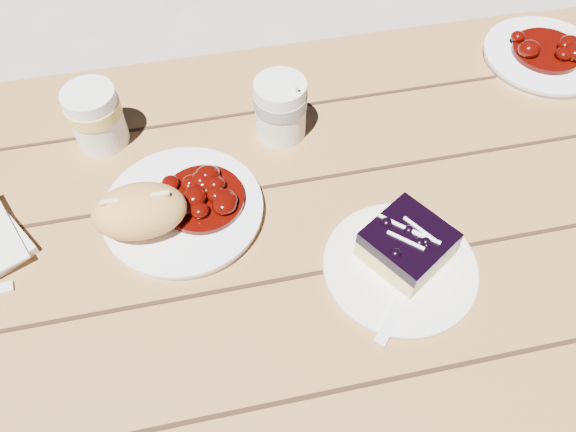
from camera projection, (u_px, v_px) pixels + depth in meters
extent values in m
plane|color=#9C968D|center=(279.00, 397.00, 1.41)|extent=(60.00, 60.00, 0.00)
cube|color=brown|center=(272.00, 241.00, 0.82)|extent=(2.00, 0.80, 0.05)
cube|color=brown|center=(226.00, 91.00, 1.42)|extent=(1.80, 0.25, 0.04)
cube|color=brown|center=(494.00, 111.00, 1.70)|extent=(0.06, 0.06, 0.42)
cylinder|color=white|center=(184.00, 211.00, 0.81)|extent=(0.22, 0.22, 0.02)
ellipsoid|color=tan|center=(140.00, 211.00, 0.76)|extent=(0.13, 0.09, 0.07)
cylinder|color=white|center=(400.00, 268.00, 0.76)|extent=(0.20, 0.20, 0.01)
cube|color=#F2D784|center=(406.00, 249.00, 0.75)|extent=(0.13, 0.13, 0.03)
cube|color=black|center=(409.00, 238.00, 0.73)|extent=(0.13, 0.13, 0.02)
cylinder|color=white|center=(280.00, 109.00, 0.87)|extent=(0.08, 0.08, 0.10)
cylinder|color=white|center=(544.00, 57.00, 1.01)|extent=(0.21, 0.21, 0.02)
cylinder|color=white|center=(96.00, 117.00, 0.86)|extent=(0.08, 0.08, 0.10)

